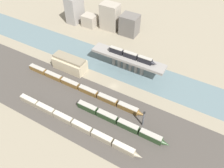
{
  "coord_description": "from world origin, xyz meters",
  "views": [
    {
      "loc": [
        46.29,
        -84.94,
        99.87
      ],
      "look_at": [
        0.0,
        -2.56,
        4.31
      ],
      "focal_mm": 35.0,
      "sensor_mm": 36.0,
      "label": 1
    }
  ],
  "objects_px": {
    "train_yard_far": "(81,88)",
    "signal_tower": "(143,119)",
    "warehouse_building": "(70,63)",
    "train_yard_near": "(74,123)",
    "train_yard_mid": "(120,122)",
    "train_on_bridge": "(132,56)"
  },
  "relations": [
    {
      "from": "train_yard_near",
      "to": "train_yard_far",
      "type": "relative_size",
      "value": 0.92
    },
    {
      "from": "train_yard_near",
      "to": "signal_tower",
      "type": "xyz_separation_m",
      "value": [
        31.94,
        18.23,
        3.71
      ]
    },
    {
      "from": "warehouse_building",
      "to": "train_on_bridge",
      "type": "bearing_deg",
      "value": 26.63
    },
    {
      "from": "train_yard_near",
      "to": "train_yard_mid",
      "type": "height_order",
      "value": "train_yard_mid"
    },
    {
      "from": "train_yard_mid",
      "to": "train_on_bridge",
      "type": "bearing_deg",
      "value": 108.27
    },
    {
      "from": "train_yard_near",
      "to": "warehouse_building",
      "type": "bearing_deg",
      "value": 129.5
    },
    {
      "from": "train_yard_near",
      "to": "train_yard_far",
      "type": "height_order",
      "value": "train_yard_near"
    },
    {
      "from": "train_yard_far",
      "to": "signal_tower",
      "type": "distance_m",
      "value": 44.31
    },
    {
      "from": "train_yard_mid",
      "to": "warehouse_building",
      "type": "relative_size",
      "value": 2.4
    },
    {
      "from": "train_yard_mid",
      "to": "warehouse_building",
      "type": "bearing_deg",
      "value": 154.79
    },
    {
      "from": "train_yard_mid",
      "to": "signal_tower",
      "type": "relative_size",
      "value": 4.8
    },
    {
      "from": "train_on_bridge",
      "to": "train_yard_mid",
      "type": "relative_size",
      "value": 0.6
    },
    {
      "from": "train_yard_near",
      "to": "train_yard_mid",
      "type": "xyz_separation_m",
      "value": [
        20.96,
        12.49,
        0.13
      ]
    },
    {
      "from": "train_yard_near",
      "to": "train_yard_far",
      "type": "bearing_deg",
      "value": 116.83
    },
    {
      "from": "train_yard_mid",
      "to": "signal_tower",
      "type": "bearing_deg",
      "value": 27.61
    },
    {
      "from": "train_yard_near",
      "to": "train_yard_mid",
      "type": "relative_size",
      "value": 1.42
    },
    {
      "from": "train_yard_near",
      "to": "train_yard_mid",
      "type": "bearing_deg",
      "value": 30.78
    },
    {
      "from": "warehouse_building",
      "to": "signal_tower",
      "type": "relative_size",
      "value": 2.0
    },
    {
      "from": "train_yard_far",
      "to": "warehouse_building",
      "type": "bearing_deg",
      "value": 144.44
    },
    {
      "from": "train_yard_far",
      "to": "warehouse_building",
      "type": "relative_size",
      "value": 3.71
    },
    {
      "from": "train_yard_far",
      "to": "train_yard_near",
      "type": "bearing_deg",
      "value": -63.17
    },
    {
      "from": "train_yard_far",
      "to": "warehouse_building",
      "type": "height_order",
      "value": "warehouse_building"
    }
  ]
}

